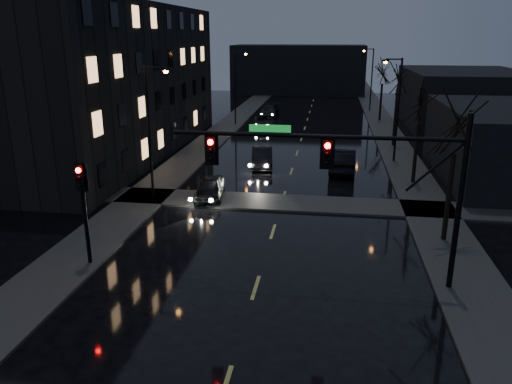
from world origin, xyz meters
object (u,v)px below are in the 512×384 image
(oncoming_car_b, at_px, (262,158))
(oncoming_car_c, at_px, (265,121))
(oncoming_car_a, at_px, (210,188))
(oncoming_car_d, at_px, (269,111))
(lead_car, at_px, (343,160))

(oncoming_car_b, distance_m, oncoming_car_c, 16.79)
(oncoming_car_a, relative_size, oncoming_car_d, 0.78)
(oncoming_car_c, relative_size, oncoming_car_d, 0.95)
(oncoming_car_c, bearing_deg, oncoming_car_a, -98.25)
(oncoming_car_c, distance_m, oncoming_car_d, 7.20)
(oncoming_car_a, height_order, lead_car, lead_car)
(oncoming_car_d, xyz_separation_m, lead_car, (8.44, -24.35, 0.11))
(oncoming_car_a, bearing_deg, oncoming_car_b, 68.88)
(oncoming_car_b, xyz_separation_m, oncoming_car_d, (-2.39, 23.86, 0.02))
(oncoming_car_c, height_order, oncoming_car_d, oncoming_car_d)
(oncoming_car_d, bearing_deg, oncoming_car_b, -84.63)
(oncoming_car_d, height_order, lead_car, lead_car)
(lead_car, bearing_deg, oncoming_car_d, -68.40)
(oncoming_car_c, xyz_separation_m, lead_car, (8.05, -17.16, 0.18))
(oncoming_car_c, height_order, lead_car, lead_car)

